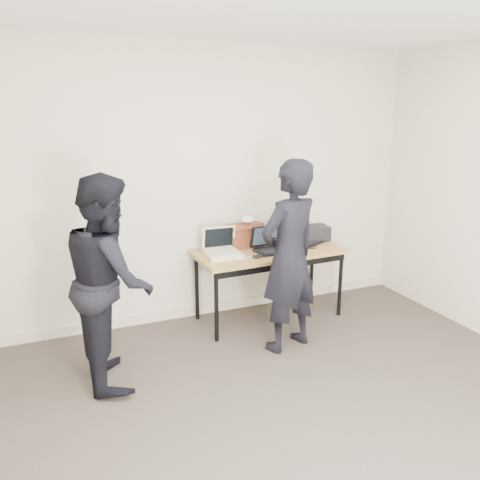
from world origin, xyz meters
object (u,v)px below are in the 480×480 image
laptop_center (270,246)px  person_observer (110,280)px  laptop_right (304,238)px  leather_satchel (245,235)px  equipment_box (315,233)px  desk (270,257)px  laptop_beige (223,250)px  person_typist (289,257)px

laptop_center → person_observer: (-1.62, -0.54, 0.04)m
laptop_right → leather_satchel: (-0.64, 0.09, 0.08)m
equipment_box → person_observer: (-2.26, -0.73, 0.02)m
desk → laptop_beige: 0.51m
equipment_box → laptop_right: bearing=-163.4°
laptop_center → laptop_right: laptop_center is taller
laptop_beige → equipment_box: bearing=10.6°
laptop_right → laptop_beige: bearing=159.9°
desk → leather_satchel: leather_satchel is taller
laptop_right → equipment_box: (0.17, 0.05, 0.03)m
leather_satchel → person_observer: person_observer is taller
desk → leather_satchel: bearing=125.8°
laptop_center → equipment_box: laptop_center is taller
laptop_right → leather_satchel: 0.65m
laptop_right → person_observer: size_ratio=0.25×
laptop_beige → leather_satchel: bearing=34.5°
laptop_center → person_typist: size_ratio=0.19×
equipment_box → person_typist: (-0.75, -0.81, 0.05)m
leather_satchel → person_observer: bearing=-158.2°
person_typist → leather_satchel: bearing=-103.8°
laptop_beige → equipment_box: laptop_beige is taller
laptop_beige → person_typist: size_ratio=0.20×
desk → leather_satchel: 0.34m
laptop_beige → laptop_center: size_ratio=1.07×
person_typist → person_observer: bearing=-20.9°
leather_satchel → person_typist: 0.85m
equipment_box → person_typist: bearing=-132.9°
desk → laptop_beige: bearing=174.6°
laptop_beige → laptop_center: laptop_beige is taller
desk → person_observer: size_ratio=0.93×
desk → equipment_box: size_ratio=5.63×
equipment_box → person_observer: 2.37m
laptop_center → equipment_box: bearing=15.6°
person_typist → person_observer: person_typist is taller
laptop_center → equipment_box: (0.64, 0.19, 0.02)m
laptop_beige → person_observer: (-1.13, -0.56, 0.05)m
leather_satchel → person_typist: (0.06, -0.85, 0.00)m
laptop_beige → leather_satchel: 0.39m
person_observer → leather_satchel: bearing=-61.6°
laptop_center → leather_satchel: size_ratio=0.86×
desk → laptop_right: bearing=14.5°
leather_satchel → person_observer: size_ratio=0.23×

